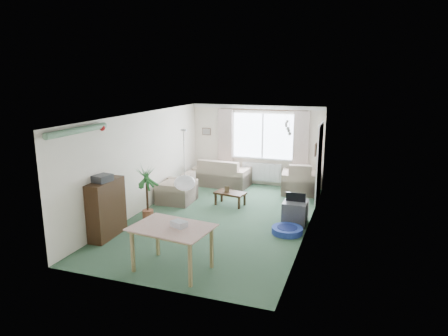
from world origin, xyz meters
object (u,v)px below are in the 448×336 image
(tv_cube, at_px, (295,213))
(houseplant, at_px, (147,193))
(bookshelf, at_px, (107,209))
(sofa, at_px, (222,172))
(dining_table, at_px, (173,249))
(armchair_corner, at_px, (300,178))
(pet_bed, at_px, (287,230))
(armchair_left, at_px, (177,187))
(coffee_table, at_px, (230,199))

(tv_cube, bearing_deg, houseplant, -164.73)
(bookshelf, height_order, houseplant, houseplant)
(sofa, relative_size, dining_table, 1.33)
(armchair_corner, bearing_deg, sofa, -7.67)
(sofa, distance_m, pet_bed, 4.03)
(houseplant, bearing_deg, pet_bed, 4.62)
(armchair_corner, distance_m, tv_cube, 2.47)
(houseplant, relative_size, tv_cube, 2.20)
(houseplant, bearing_deg, bookshelf, -104.87)
(armchair_left, bearing_deg, armchair_corner, 121.46)
(armchair_corner, xyz_separation_m, coffee_table, (-1.52, -1.69, -0.27))
(armchair_left, height_order, pet_bed, armchair_left)
(sofa, xyz_separation_m, armchair_corner, (2.34, -0.02, 0.04))
(armchair_corner, xyz_separation_m, dining_table, (-1.34, -5.33, -0.06))
(sofa, relative_size, armchair_corner, 1.64)
(coffee_table, bearing_deg, houseplant, -131.52)
(armchair_left, distance_m, tv_cube, 3.25)
(armchair_left, xyz_separation_m, tv_cube, (3.20, -0.56, -0.14))
(coffee_table, distance_m, houseplant, 2.24)
(pet_bed, bearing_deg, sofa, 129.53)
(armchair_corner, height_order, dining_table, armchair_corner)
(tv_cube, bearing_deg, armchair_corner, 96.53)
(armchair_left, xyz_separation_m, bookshelf, (-0.34, -2.56, 0.19))
(bookshelf, bearing_deg, tv_cube, 27.21)
(armchair_left, xyz_separation_m, dining_table, (1.58, -3.43, -0.02))
(bookshelf, xyz_separation_m, houseplant, (0.30, 1.12, 0.04))
(armchair_left, bearing_deg, houseplant, -3.12)
(armchair_left, xyz_separation_m, coffee_table, (1.41, 0.20, -0.23))
(bookshelf, relative_size, tv_cube, 2.07)
(tv_cube, relative_size, pet_bed, 0.88)
(coffee_table, height_order, bookshelf, bookshelf)
(tv_cube, xyz_separation_m, pet_bed, (-0.06, -0.62, -0.20))
(armchair_left, bearing_deg, sofa, 161.62)
(houseplant, height_order, dining_table, houseplant)
(coffee_table, height_order, dining_table, dining_table)
(sofa, height_order, bookshelf, bookshelf)
(sofa, xyz_separation_m, bookshelf, (-0.92, -4.47, 0.19))
(armchair_corner, bearing_deg, tv_cube, 89.33)
(armchair_corner, xyz_separation_m, bookshelf, (-3.27, -4.45, 0.15))
(armchair_left, bearing_deg, tv_cube, 78.63)
(coffee_table, height_order, houseplant, houseplant)
(coffee_table, distance_m, bookshelf, 3.30)
(sofa, bearing_deg, pet_bed, 132.38)
(armchair_corner, distance_m, dining_table, 5.49)
(sofa, xyz_separation_m, tv_cube, (2.62, -2.48, -0.14))
(houseplant, xyz_separation_m, dining_table, (1.63, -2.00, -0.25))
(bookshelf, bearing_deg, coffee_table, 55.41)
(armchair_left, xyz_separation_m, pet_bed, (3.14, -1.18, -0.34))
(pet_bed, bearing_deg, armchair_corner, 94.00)
(bookshelf, distance_m, dining_table, 2.13)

